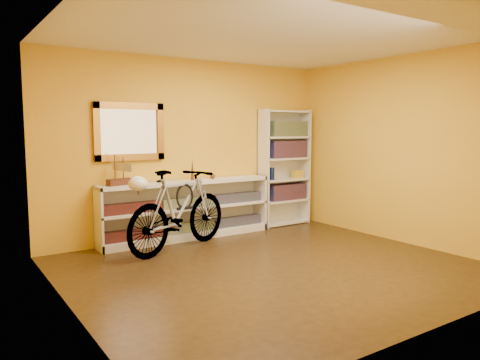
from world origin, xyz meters
TOP-DOWN VIEW (x-y plane):
  - floor at (0.00, 0.00)m, footprint 4.50×4.00m
  - ceiling at (0.00, 0.00)m, footprint 4.50×4.00m
  - back_wall at (0.00, 2.00)m, footprint 4.50×0.01m
  - left_wall at (-2.25, 0.00)m, footprint 0.01×4.00m
  - right_wall at (2.25, 0.00)m, footprint 0.01×4.00m
  - gilt_mirror at (-0.95, 1.97)m, footprint 0.98×0.06m
  - wall_socket at (0.90, 1.99)m, footprint 0.09×0.02m
  - console_unit at (-0.17, 1.81)m, footprint 2.60×0.35m
  - cd_row_lower at (-0.17, 1.79)m, footprint 2.50×0.13m
  - cd_row_upper at (-0.17, 1.79)m, footprint 2.50×0.13m
  - model_ship at (-1.16, 1.81)m, footprint 0.37×0.22m
  - toy_car at (-0.58, 1.81)m, footprint 0.00×0.00m
  - bronze_ornament at (-0.08, 1.81)m, footprint 0.06×0.06m
  - decorative_orb at (0.25, 1.81)m, footprint 0.08×0.08m
  - bookcase at (1.64, 1.84)m, footprint 0.90×0.30m
  - book_row_a at (1.69, 1.84)m, footprint 0.70×0.22m
  - book_row_b at (1.69, 1.84)m, footprint 0.70×0.22m
  - book_row_c at (1.69, 1.84)m, footprint 0.70×0.22m
  - travel_mug at (1.37, 1.82)m, footprint 0.09×0.09m
  - red_tin at (1.44, 1.87)m, footprint 0.16×0.16m
  - yellow_bag at (1.89, 1.80)m, footprint 0.18×0.13m
  - bicycle at (-0.54, 1.31)m, footprint 1.09×1.88m
  - helmet at (-1.20, 1.07)m, footprint 0.23×0.22m
  - u_lock at (-0.44, 1.35)m, footprint 0.25×0.03m

SIDE VIEW (x-z plane):
  - floor at x=0.00m, z-range -0.01..0.00m
  - cd_row_lower at x=-0.17m, z-range 0.10..0.24m
  - wall_socket at x=0.90m, z-range 0.21..0.29m
  - console_unit at x=-0.17m, z-range 0.00..0.85m
  - cd_row_upper at x=-0.17m, z-range 0.47..0.60m
  - bicycle at x=-0.54m, z-range 0.00..1.07m
  - book_row_a at x=1.69m, z-range 0.42..0.68m
  - u_lock at x=-0.44m, z-range 0.57..0.82m
  - yellow_bag at x=1.89m, z-range 0.77..0.90m
  - toy_car at x=-0.58m, z-range 0.85..0.85m
  - travel_mug at x=1.37m, z-range 0.77..0.97m
  - decorative_orb at x=0.25m, z-range 0.85..0.93m
  - helmet at x=-1.20m, z-range 0.86..1.03m
  - bookcase at x=1.64m, z-range 0.00..1.90m
  - bronze_ornament at x=-0.08m, z-range 0.85..1.17m
  - model_ship at x=-1.16m, z-range 0.85..1.26m
  - book_row_b at x=1.69m, z-range 1.11..1.40m
  - back_wall at x=0.00m, z-range 0.00..2.60m
  - left_wall at x=-2.25m, z-range 0.00..2.60m
  - right_wall at x=2.25m, z-range 0.00..2.60m
  - red_tin at x=1.44m, z-range 1.46..1.63m
  - gilt_mirror at x=-0.95m, z-range 1.16..1.94m
  - book_row_c at x=1.69m, z-range 1.46..1.71m
  - ceiling at x=0.00m, z-range 2.60..2.61m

